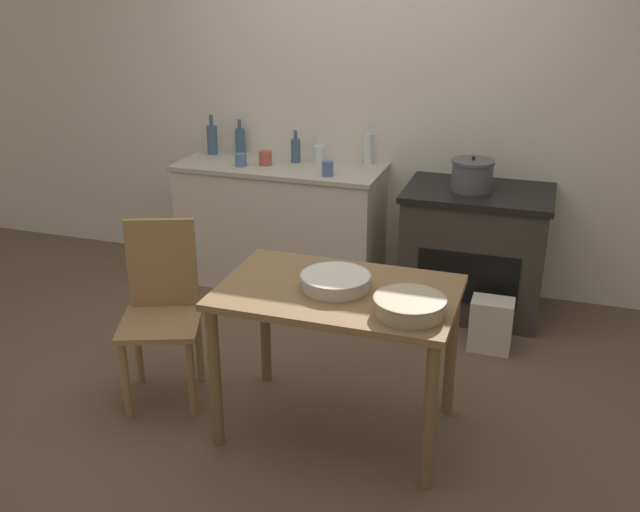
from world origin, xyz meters
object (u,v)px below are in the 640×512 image
object	(u,v)px
mixing_bowl_large	(335,281)
bottle_far_left	(240,140)
bottle_mid_left	(212,139)
cup_right	(241,160)
work_table	(338,311)
bottle_left	(296,150)
stock_pot	(472,175)
flour_sack	(491,325)
bottle_center_left	(368,148)
chair	(162,307)
cup_center_right	(265,158)
cup_mid_right	(328,168)
mixing_bowl_small	(410,305)
bottle_center	(319,153)
stove	(474,250)

from	to	relation	value
mixing_bowl_large	bottle_far_left	size ratio (longest dim) A/B	1.33
bottle_mid_left	cup_right	xyz separation A→B (m)	(0.34, -0.26, -0.07)
work_table	bottle_left	distance (m)	1.92
stock_pot	bottle_mid_left	xyz separation A→B (m)	(-1.89, 0.19, 0.06)
flour_sack	stock_pot	size ratio (longest dim) A/B	1.20
bottle_center_left	cup_right	size ratio (longest dim) A/B	3.37
bottle_mid_left	chair	bearing A→B (deg)	-73.07
work_table	cup_center_right	xyz separation A→B (m)	(-1.00, 1.56, 0.28)
chair	bottle_mid_left	bearing A→B (deg)	86.23
chair	stock_pot	world-z (taller)	stock_pot
bottle_far_left	cup_mid_right	distance (m)	0.90
bottle_center_left	mixing_bowl_small	bearing A→B (deg)	-70.41
stock_pot	bottle_left	world-z (taller)	bottle_left
work_table	mixing_bowl_small	size ratio (longest dim) A/B	3.52
mixing_bowl_small	cup_center_right	xyz separation A→B (m)	(-1.36, 1.72, 0.12)
chair	bottle_far_left	size ratio (longest dim) A/B	3.84
chair	flour_sack	distance (m)	1.93
bottle_mid_left	cup_center_right	distance (m)	0.52
cup_center_right	bottle_left	bearing A→B (deg)	39.15
cup_mid_right	mixing_bowl_large	bearing A→B (deg)	-70.95
bottle_far_left	bottle_center	size ratio (longest dim) A/B	1.46
stove	bottle_mid_left	world-z (taller)	bottle_mid_left
bottle_left	mixing_bowl_small	bearing A→B (deg)	-57.32
flour_sack	cup_center_right	distance (m)	1.88
mixing_bowl_small	bottle_center	bearing A→B (deg)	118.54
bottle_center	cup_mid_right	distance (m)	0.35
work_table	mixing_bowl_large	size ratio (longest dim) A/B	3.38
mixing_bowl_large	mixing_bowl_small	world-z (taller)	mixing_bowl_small
mixing_bowl_large	bottle_center	xyz separation A→B (m)	(-0.65, 1.74, 0.14)
stock_pot	bottle_mid_left	world-z (taller)	bottle_mid_left
flour_sack	stock_pot	bearing A→B (deg)	114.80
cup_mid_right	stove	bearing A→B (deg)	8.76
stock_pot	stove	bearing A→B (deg)	31.98
bottle_left	cup_right	bearing A→B (deg)	-144.95
bottle_far_left	chair	bearing A→B (deg)	-79.31
bottle_left	mixing_bowl_large	bearing A→B (deg)	-64.44
bottle_mid_left	bottle_center_left	xyz separation A→B (m)	(1.15, 0.08, 0.00)
bottle_far_left	bottle_center_left	world-z (taller)	bottle_center_left
bottle_center_left	cup_mid_right	distance (m)	0.43
stove	bottle_mid_left	size ratio (longest dim) A/B	3.25
mixing_bowl_large	bottle_center	distance (m)	1.86
work_table	bottle_left	world-z (taller)	bottle_left
bottle_mid_left	bottle_center_left	world-z (taller)	bottle_center_left
chair	bottle_left	distance (m)	1.73
work_table	flour_sack	xyz separation A→B (m)	(0.64, 1.04, -0.48)
bottle_left	cup_center_right	xyz separation A→B (m)	(-0.17, -0.14, -0.04)
flour_sack	mixing_bowl_large	world-z (taller)	mixing_bowl_large
bottle_mid_left	mixing_bowl_large	bearing A→B (deg)	-49.70
stock_pot	chair	bearing A→B (deg)	-132.38
work_table	bottle_center	distance (m)	1.89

